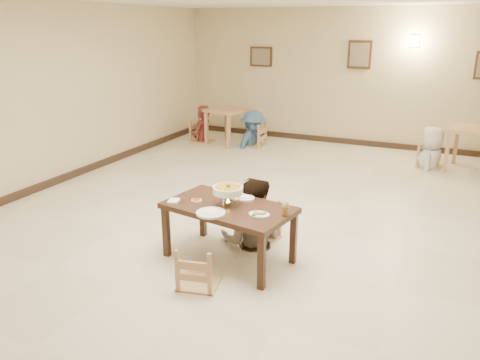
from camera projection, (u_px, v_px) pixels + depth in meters
The scene contains 27 objects.
floor at pixel (272, 222), 6.50m from camera, with size 10.00×10.00×0.00m, color beige.
wall_back at pixel (354, 78), 10.35m from camera, with size 10.00×10.00×0.00m, color beige.
wall_left at pixel (44, 97), 7.60m from camera, with size 10.00×10.00×0.00m, color beige.
baseboard_back at pixel (349, 141), 10.77m from camera, with size 8.00×0.06×0.12m, color #312118.
baseboard_left at pixel (56, 181), 8.04m from camera, with size 0.06×10.00×0.12m, color #312118.
picture_a at pixel (261, 57), 11.05m from camera, with size 0.55×0.04×0.45m.
picture_b at pixel (360, 55), 10.11m from camera, with size 0.50×0.04×0.60m.
wall_sconce at pixel (415, 41), 9.59m from camera, with size 0.16×0.05×0.22m, color #FFD88C.
main_table at pixel (229, 212), 5.28m from camera, with size 1.55×1.04×0.67m.
chair_far at pixel (259, 205), 5.83m from camera, with size 0.44×0.44×0.93m.
chair_near at pixel (198, 247), 4.80m from camera, with size 0.41×0.41×0.88m.
main_diner at pixel (253, 178), 5.64m from camera, with size 0.82×0.64×1.69m, color gray.
curry_warmer at pixel (228, 190), 5.21m from camera, with size 0.38×0.34×0.31m.
rice_plate_far at pixel (242, 197), 5.46m from camera, with size 0.31×0.31×0.07m.
rice_plate_near at pixel (211, 213), 5.02m from camera, with size 0.32×0.32×0.07m.
fried_plate at pixel (259, 214), 4.97m from camera, with size 0.23×0.23×0.05m.
chili_dish at pixel (196, 200), 5.38m from camera, with size 0.12×0.12×0.02m.
napkin_cutlery at pixel (174, 201), 5.35m from camera, with size 0.17×0.24×0.03m.
drink_glass at pixel (285, 210), 4.97m from camera, with size 0.07×0.07×0.13m.
bg_table_left at pixel (227, 115), 10.62m from camera, with size 1.00×1.00×0.81m.
bg_table_right at pixel (474, 136), 8.60m from camera, with size 0.96×0.96×0.81m.
bg_chair_ll at pixel (202, 122), 10.86m from camera, with size 0.45×0.45×0.96m.
bg_chair_lr at pixel (253, 124), 10.46m from camera, with size 0.47×0.47×1.01m.
bg_chair_rl at pixel (432, 144), 8.89m from camera, with size 0.42×0.42×0.90m.
bg_diner_a at pixel (202, 105), 10.74m from camera, with size 0.62×0.41×1.71m, color maroon.
bg_diner_b at pixel (253, 110), 10.36m from camera, with size 1.05×0.60×1.62m, color teal.
bg_diner_c at pixel (434, 127), 8.78m from camera, with size 0.77×0.50×1.58m, color silver.
Camera 1 is at (2.07, -5.63, 2.59)m, focal length 35.00 mm.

